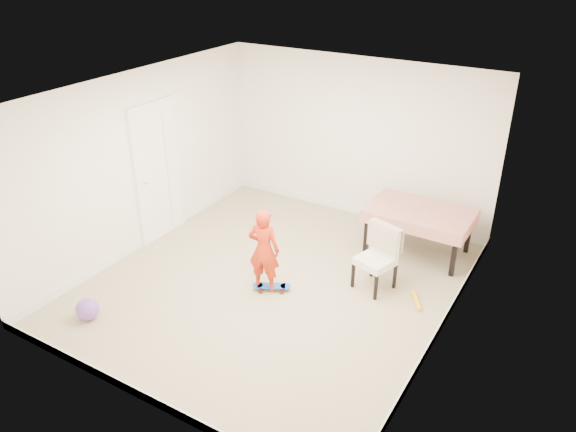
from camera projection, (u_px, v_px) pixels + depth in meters
The scene contains 17 objects.
ground at pixel (274, 283), 7.59m from camera, with size 5.00×5.00×0.00m, color tan.
ceiling at pixel (272, 94), 6.43m from camera, with size 4.50×5.00×0.04m, color white.
wall_back at pixel (356, 139), 8.91m from camera, with size 4.50×0.04×2.60m, color white.
wall_front at pixel (128, 293), 5.11m from camera, with size 4.50×0.04×2.60m, color white.
wall_left at pixel (141, 162), 8.03m from camera, with size 0.04×5.00×2.60m, color white.
wall_right at pixel (450, 240), 5.99m from camera, with size 0.04×5.00×2.60m, color white.
door at pixel (158, 173), 8.38m from camera, with size 0.10×0.94×2.11m, color white.
baseboard_back at pixel (352, 209), 9.47m from camera, with size 4.50×0.02×0.12m, color white.
baseboard_front at pixel (143, 396), 5.66m from camera, with size 4.50×0.02×0.12m, color white.
baseboard_left at pixel (150, 238), 8.59m from camera, with size 0.02×5.00×0.12m, color white.
baseboard_right at pixel (437, 333), 6.54m from camera, with size 0.02×5.00×0.12m, color white.
dining_table at pixel (418, 231), 8.18m from camera, with size 1.47×0.93×0.69m, color #A90E09, non-canonical shape.
dining_chair at pixel (375, 259), 7.29m from camera, with size 0.49×0.57×0.88m, color white, non-canonical shape.
skateboard at pixel (272, 288), 7.41m from camera, with size 0.50×0.18×0.08m, color blue, non-canonical shape.
child at pixel (264, 252), 7.19m from camera, with size 0.42×0.27×1.15m, color red.
balloon at pixel (87, 309), 6.82m from camera, with size 0.28×0.28×0.28m, color purple.
foam_toy at pixel (417, 301), 7.17m from camera, with size 0.06×0.06×0.40m, color yellow.
Camera 1 is at (3.42, -5.37, 4.23)m, focal length 35.00 mm.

